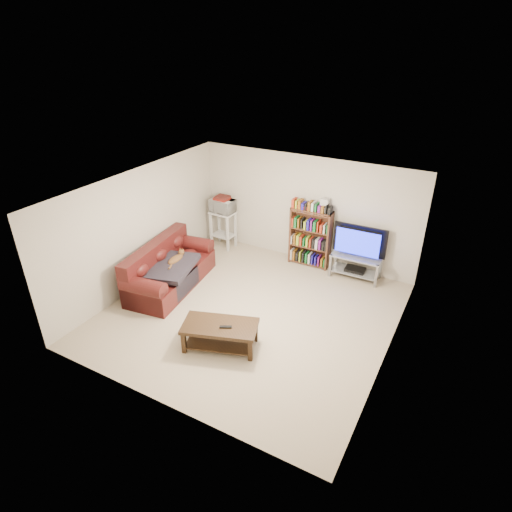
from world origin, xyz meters
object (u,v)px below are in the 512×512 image
Objects in this scene: bookshelf at (310,237)px; sofa at (168,271)px; coffee_table at (220,331)px; tv_stand at (356,263)px.

sofa is at bearing -135.47° from bookshelf.
bookshelf is at bearing 37.70° from sofa.
coffee_table is 1.03× the size of bookshelf.
coffee_table is at bearing -37.04° from sofa.
bookshelf reaches higher than coffee_table.
sofa is 1.67× the size of coffee_table.
sofa is 3.15m from bookshelf.
sofa is 2.17× the size of tv_stand.
sofa is at bearing -148.32° from tv_stand.
coffee_table is (2.01, -1.13, -0.01)m from sofa.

